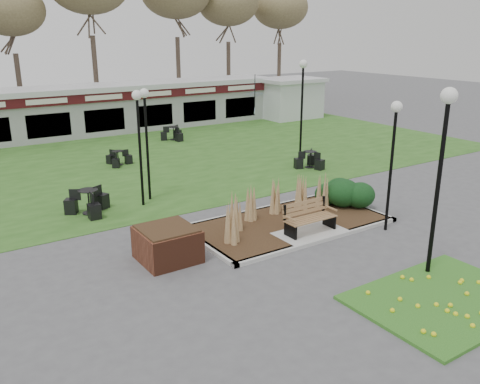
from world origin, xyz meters
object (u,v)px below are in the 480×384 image
lamp_post_far_right (303,87)px  bistro_set_a (89,206)px  brick_planter (167,244)px  lamp_post_near_left (394,138)px  bistro_set_b (174,135)px  bistro_set_c (118,160)px  lamp_post_mid_right (146,120)px  lamp_post_mid_left (138,123)px  lamp_post_near_right (443,142)px  bistro_set_d (310,162)px  food_pavilion (96,109)px  park_bench (309,217)px  service_hut (290,98)px  patio_umbrella (255,103)px

lamp_post_far_right → bistro_set_a: lamp_post_far_right is taller
brick_planter → lamp_post_near_left: 7.38m
bistro_set_a → bistro_set_b: bistro_set_a is taller
bistro_set_c → bistro_set_a: bearing=-119.0°
lamp_post_mid_right → bistro_set_b: bearing=59.0°
lamp_post_near_left → lamp_post_mid_left: size_ratio=0.99×
bistro_set_a → brick_planter: bearing=-82.5°
lamp_post_far_right → lamp_post_mid_left: bearing=-164.9°
lamp_post_near_left → lamp_post_mid_right: 8.53m
lamp_post_near_right → lamp_post_mid_right: lamp_post_near_right is taller
bistro_set_a → bistro_set_b: (7.96, 9.59, -0.03)m
bistro_set_a → bistro_set_c: bearing=61.0°
brick_planter → bistro_set_d: 11.13m
lamp_post_far_right → bistro_set_d: (-0.99, -1.86, -3.17)m
food_pavilion → lamp_post_mid_right: lamp_post_mid_right is taller
park_bench → lamp_post_near_left: lamp_post_near_left is taller
food_pavilion → bistro_set_c: (-1.81, -8.31, -1.23)m
service_hut → patio_umbrella: bearing=-173.2°
park_bench → brick_planter: park_bench is taller
bistro_set_a → service_hut: bearing=33.3°
lamp_post_near_right → lamp_post_mid_right: 10.25m
park_bench → bistro_set_b: 15.46m
service_hut → bistro_set_a: service_hut is taller
patio_umbrella → lamp_post_near_right: bearing=-113.9°
bistro_set_a → lamp_post_near_left: bearing=-42.1°
lamp_post_mid_right → bistro_set_a: bearing=-172.9°
park_bench → bistro_set_b: size_ratio=1.19×
lamp_post_near_right → brick_planter: bearing=139.3°
lamp_post_mid_left → bistro_set_c: (1.33, 6.00, -2.75)m
food_pavilion → lamp_post_mid_right: bearing=-100.9°
brick_planter → lamp_post_near_left: (6.71, -1.80, 2.48)m
lamp_post_near_right → bistro_set_c: 15.72m
service_hut → lamp_post_far_right: (-7.15, -9.79, 2.00)m
lamp_post_near_right → bistro_set_c: (-2.63, 15.15, -3.24)m
bistro_set_b → bistro_set_a: bearing=-129.7°
service_hut → lamp_post_far_right: bearing=-126.2°
lamp_post_near_left → bistro_set_d: size_ratio=2.90×
bistro_set_b → bistro_set_c: size_ratio=1.13×
park_bench → lamp_post_near_left: bearing=-24.4°
lamp_post_mid_right → bistro_set_a: lamp_post_mid_right is taller
bistro_set_d → bistro_set_c: bearing=143.5°
bistro_set_a → bistro_set_c: size_ratio=1.26×
bistro_set_a → bistro_set_b: 12.47m
patio_umbrella → bistro_set_d: bearing=-113.1°
lamp_post_near_right → lamp_post_mid_left: (-3.96, 9.15, -0.49)m
food_pavilion → lamp_post_mid_right: size_ratio=5.99×
service_hut → patio_umbrella: service_hut is taller
park_bench → patio_umbrella: 20.13m
food_pavilion → patio_umbrella: food_pavilion is taller
park_bench → bistro_set_c: size_ratio=1.34×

